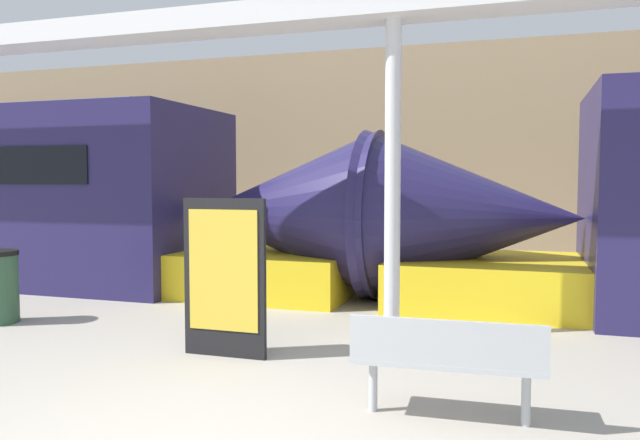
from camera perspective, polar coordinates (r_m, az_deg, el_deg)
The scene contains 5 objects.
station_wall at distance 14.92m, azimuth 9.47°, elevation 6.07°, with size 56.00×0.20×5.00m, color #9E8460.
bench_near at distance 4.97m, azimuth 11.54°, elevation -12.17°, with size 1.48×0.51×0.82m.
poster_board at distance 6.62m, azimuth -8.73°, elevation -5.17°, with size 0.92×0.07×1.67m.
support_column_near at distance 7.27m, azimuth 6.65°, elevation 3.55°, with size 0.19×0.19×3.69m, color silver.
canopy_beam at distance 7.53m, azimuth 6.77°, elevation 18.83°, with size 28.00×0.60×0.28m, color silver.
Camera 1 is at (2.19, -3.43, 1.85)m, focal length 35.00 mm.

